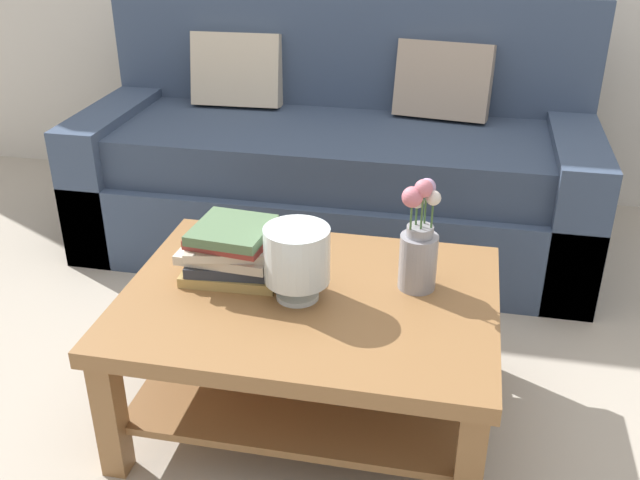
{
  "coord_description": "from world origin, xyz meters",
  "views": [
    {
      "loc": [
        0.39,
        -2.01,
        1.53
      ],
      "look_at": [
        0.0,
        -0.11,
        0.54
      ],
      "focal_mm": 40.83,
      "sensor_mm": 36.0,
      "label": 1
    }
  ],
  "objects_px": {
    "coffee_table": "(308,328)",
    "glass_hurricane_vase": "(297,257)",
    "couch": "(337,163)",
    "book_stack_main": "(231,252)",
    "flower_pitcher": "(419,245)"
  },
  "relations": [
    {
      "from": "book_stack_main",
      "to": "glass_hurricane_vase",
      "type": "distance_m",
      "value": 0.24
    },
    {
      "from": "glass_hurricane_vase",
      "to": "flower_pitcher",
      "type": "relative_size",
      "value": 0.63
    },
    {
      "from": "couch",
      "to": "flower_pitcher",
      "type": "height_order",
      "value": "couch"
    },
    {
      "from": "couch",
      "to": "book_stack_main",
      "type": "xyz_separation_m",
      "value": [
        -0.1,
        -1.17,
        0.15
      ]
    },
    {
      "from": "coffee_table",
      "to": "glass_hurricane_vase",
      "type": "xyz_separation_m",
      "value": [
        -0.02,
        -0.02,
        0.25
      ]
    },
    {
      "from": "coffee_table",
      "to": "book_stack_main",
      "type": "height_order",
      "value": "book_stack_main"
    },
    {
      "from": "glass_hurricane_vase",
      "to": "flower_pitcher",
      "type": "height_order",
      "value": "flower_pitcher"
    },
    {
      "from": "coffee_table",
      "to": "book_stack_main",
      "type": "relative_size",
      "value": 3.56
    },
    {
      "from": "couch",
      "to": "book_stack_main",
      "type": "height_order",
      "value": "couch"
    },
    {
      "from": "couch",
      "to": "flower_pitcher",
      "type": "bearing_deg",
      "value": -68.51
    },
    {
      "from": "couch",
      "to": "coffee_table",
      "type": "distance_m",
      "value": 1.23
    },
    {
      "from": "glass_hurricane_vase",
      "to": "couch",
      "type": "bearing_deg",
      "value": 95.27
    },
    {
      "from": "book_stack_main",
      "to": "couch",
      "type": "bearing_deg",
      "value": 84.93
    },
    {
      "from": "coffee_table",
      "to": "couch",
      "type": "bearing_deg",
      "value": 96.52
    },
    {
      "from": "coffee_table",
      "to": "book_stack_main",
      "type": "distance_m",
      "value": 0.32
    }
  ]
}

